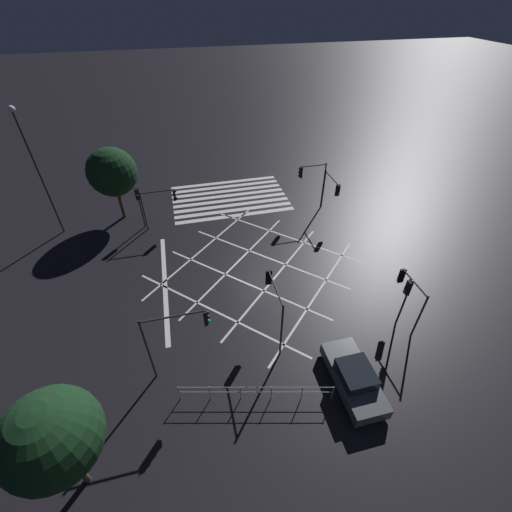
% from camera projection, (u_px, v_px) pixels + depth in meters
% --- Properties ---
extents(ground_plane, '(200.00, 200.00, 0.00)m').
position_uv_depth(ground_plane, '(256.00, 269.00, 24.11)').
color(ground_plane, black).
extents(road_markings, '(15.70, 21.63, 0.01)m').
position_uv_depth(road_markings, '(232.00, 215.00, 29.55)').
color(road_markings, silver).
rests_on(road_markings, ground_plane).
extents(traffic_light_nw_main, '(0.39, 0.36, 3.52)m').
position_uv_depth(traffic_light_nw_main, '(406.00, 294.00, 18.72)').
color(traffic_light_nw_main, '#2D2D30').
rests_on(traffic_light_nw_main, ground_plane).
extents(traffic_light_se_main, '(2.79, 0.36, 3.43)m').
position_uv_depth(traffic_light_se_main, '(162.00, 200.00, 26.62)').
color(traffic_light_se_main, '#2D2D30').
rests_on(traffic_light_se_main, ground_plane).
extents(traffic_light_sw_cross, '(0.36, 2.83, 3.53)m').
position_uv_depth(traffic_light_sw_cross, '(332.00, 188.00, 27.94)').
color(traffic_light_sw_cross, '#2D2D30').
rests_on(traffic_light_sw_cross, ground_plane).
extents(traffic_light_median_north, '(0.36, 2.92, 3.90)m').
position_uv_depth(traffic_light_median_north, '(274.00, 297.00, 18.04)').
color(traffic_light_median_north, '#2D2D30').
rests_on(traffic_light_median_north, ground_plane).
extents(traffic_light_ne_main, '(3.15, 0.36, 4.38)m').
position_uv_depth(traffic_light_ne_main, '(179.00, 330.00, 15.90)').
color(traffic_light_ne_main, '#2D2D30').
rests_on(traffic_light_ne_main, ground_plane).
extents(traffic_light_nw_cross, '(0.36, 2.51, 3.27)m').
position_uv_depth(traffic_light_nw_cross, '(409.00, 289.00, 19.18)').
color(traffic_light_nw_cross, '#2D2D30').
rests_on(traffic_light_nw_cross, ground_plane).
extents(traffic_light_se_cross, '(0.36, 0.39, 3.54)m').
position_uv_depth(traffic_light_se_cross, '(139.00, 200.00, 26.57)').
color(traffic_light_se_cross, '#2D2D30').
rests_on(traffic_light_se_cross, ground_plane).
extents(traffic_light_sw_main, '(2.42, 0.36, 4.28)m').
position_uv_depth(traffic_light_sw_main, '(311.00, 177.00, 28.31)').
color(traffic_light_sw_main, '#2D2D30').
rests_on(traffic_light_sw_main, ground_plane).
extents(street_lamp_west, '(0.43, 0.43, 9.71)m').
position_uv_depth(street_lamp_west, '(33.00, 159.00, 23.84)').
color(street_lamp_west, '#2D2D30').
rests_on(street_lamp_west, ground_plane).
extents(street_tree_near, '(3.84, 3.84, 6.05)m').
position_uv_depth(street_tree_near, '(112.00, 172.00, 26.81)').
color(street_tree_near, brown).
rests_on(street_tree_near, ground_plane).
extents(street_tree_far, '(3.42, 3.42, 5.64)m').
position_uv_depth(street_tree_far, '(52.00, 438.00, 11.55)').
color(street_tree_far, brown).
rests_on(street_tree_far, ground_plane).
extents(waiting_car, '(1.80, 4.26, 1.40)m').
position_uv_depth(waiting_car, '(354.00, 377.00, 16.88)').
color(waiting_car, '#474C51').
rests_on(waiting_car, ground_plane).
extents(pedestrian_railing, '(7.20, 1.80, 1.05)m').
position_uv_depth(pedestrian_railing, '(256.00, 391.00, 16.30)').
color(pedestrian_railing, '#9EA0A5').
rests_on(pedestrian_railing, ground_plane).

